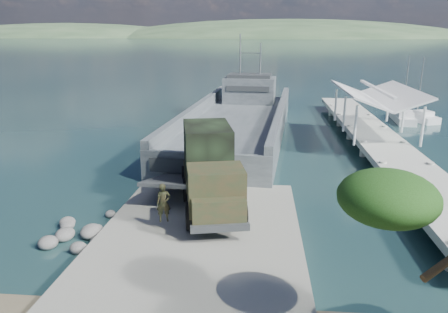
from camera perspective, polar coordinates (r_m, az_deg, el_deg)
ground at (r=22.50m, az=-3.08°, el=-10.69°), size 1400.00×1400.00×0.00m
boat_ramp at (r=21.51m, az=-3.47°, el=-11.29°), size 10.00×18.00×0.50m
shoreline_rocks at (r=24.52m, az=-17.60°, el=-9.11°), size 3.20×5.60×0.90m
distant_headlands at (r=581.84m, az=10.00°, el=15.05°), size 1000.00×240.00×48.00m
pier at (r=40.82m, az=19.20°, el=3.22°), size 6.40×44.00×6.10m
landing_craft at (r=43.39m, az=1.73°, el=3.86°), size 11.57×35.89×10.50m
military_truck at (r=24.70m, az=-1.85°, el=-1.56°), size 4.65×9.59×4.28m
soldier at (r=22.24m, az=-7.86°, el=-6.95°), size 0.82×0.64×1.97m
sailboat_near at (r=54.17m, az=22.30°, el=4.66°), size 2.38×6.41×7.64m
sailboat_far at (r=55.71m, az=23.96°, el=4.75°), size 3.64×6.35×7.43m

